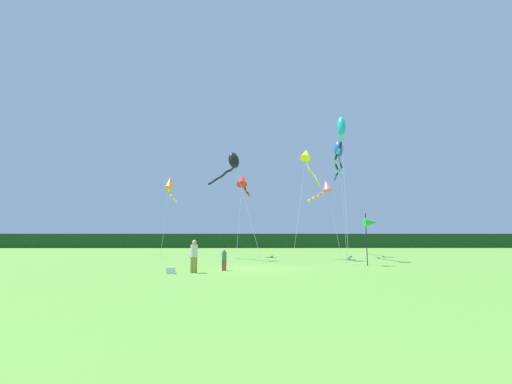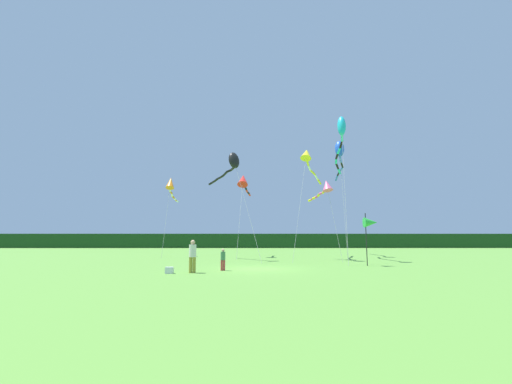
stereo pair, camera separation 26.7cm
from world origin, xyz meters
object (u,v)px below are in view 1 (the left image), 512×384
Objects in this scene: kite_black at (231,163)px; kite_cyan at (341,134)px; kite_rainbow at (325,187)px; kite_red at (243,181)px; person_adult at (194,254)px; cooler_box at (171,270)px; kite_orange at (170,185)px; kite_yellow at (307,158)px; person_child at (224,258)px; banner_flag_pole at (371,223)px; kite_blue at (339,153)px.

kite_black is 0.77× the size of kite_cyan.
kite_red reaches higher than kite_rainbow.
person_adult is 0.21× the size of kite_red.
person_adult is 4.31× the size of cooler_box.
cooler_box is at bearing -76.01° from kite_orange.
person_adult is 0.17× the size of kite_yellow.
kite_rainbow reaches higher than person_adult.
kite_rainbow is (7.92, 8.79, 5.48)m from person_child.
banner_flag_pole reaches higher than person_adult.
kite_red is at bearing 77.86° from cooler_box.
kite_rainbow is (10.60, 10.41, 6.01)m from cooler_box.
kite_red is (-10.11, -0.85, -3.16)m from kite_blue.
kite_black reaches higher than cooler_box.
kite_orange is (-17.91, 1.10, -3.31)m from kite_blue.
kite_yellow is (6.82, 11.07, 8.55)m from person_child.
cooler_box is 0.06× the size of kite_rainbow.
kite_cyan is (9.41, -0.73, 2.50)m from kite_black.
person_child is 13.04m from kite_rainbow.
kite_cyan is (9.27, 8.32, 10.09)m from person_child.
cooler_box is 13.64m from kite_black.
banner_flag_pole is 21.67m from kite_orange.
kite_yellow is (-1.11, 2.28, 3.06)m from kite_rainbow.
kite_yellow is 14.89m from kite_orange.
kite_orange reaches higher than cooler_box.
kite_red reaches higher than banner_flag_pole.
kite_black reaches higher than person_adult.
cooler_box is at bearing -126.83° from kite_yellow.
kite_red is (2.24, 15.45, 6.63)m from person_adult.
kite_red reaches higher than cooler_box.
person_child is 0.10× the size of kite_cyan.
cooler_box is at bearing -102.14° from kite_red.
kite_rainbow reaches higher than person_child.
kite_black is (-10.96, -5.94, -2.49)m from kite_blue.
person_adult is 0.19× the size of kite_black.
kite_yellow is at bearing -135.61° from kite_blue.
kite_red is (-9.05, 10.88, 4.73)m from banner_flag_pole.
kite_cyan reaches higher than kite_blue.
cooler_box is 23.88m from kite_blue.
kite_orange is at bearing 154.58° from kite_cyan.
person_child is 11.81m from kite_black.
kite_cyan is (8.56, -5.83, 3.17)m from kite_red.
banner_flag_pole is at bearing 21.40° from cooler_box.
kite_cyan is (2.45, -2.75, 1.54)m from kite_yellow.
person_adult is at bearing -98.24° from kite_red.
person_child is 10.52m from banner_flag_pole.
kite_rainbow is 16.74m from kite_orange.
kite_blue is at bearing 64.94° from kite_rainbow.
kite_orange reaches higher than person_adult.
kite_blue is 0.99× the size of kite_cyan.
person_child is at bearing -125.82° from kite_blue.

